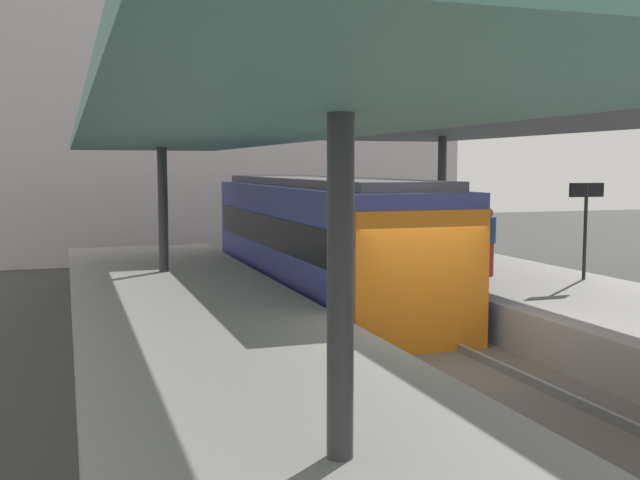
{
  "coord_description": "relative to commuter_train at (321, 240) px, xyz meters",
  "views": [
    {
      "loc": [
        -6.05,
        -11.04,
        3.59
      ],
      "look_at": [
        -0.47,
        5.56,
        1.88
      ],
      "focal_mm": 42.51,
      "sensor_mm": 36.0,
      "label": 1
    }
  ],
  "objects": [
    {
      "name": "platform_sign",
      "position": [
        5.16,
        -3.59,
        0.9
      ],
      "size": [
        0.9,
        0.08,
        2.21
      ],
      "color": "#262628",
      "rests_on": "platform_right"
    },
    {
      "name": "platform_right",
      "position": [
        3.8,
        -6.9,
        -1.23
      ],
      "size": [
        4.4,
        28.0,
        1.0
      ],
      "primitive_type": "cube",
      "color": "gray",
      "rests_on": "ground_plane"
    },
    {
      "name": "track_ballast",
      "position": [
        0.0,
        -6.9,
        -1.63
      ],
      "size": [
        3.2,
        28.0,
        0.2
      ],
      "primitive_type": "cube",
      "color": "#59544C",
      "rests_on": "ground_plane"
    },
    {
      "name": "station_building_backdrop",
      "position": [
        0.39,
        13.1,
        3.77
      ],
      "size": [
        18.0,
        6.0,
        11.0
      ],
      "primitive_type": "cube",
      "color": "#B7B2B7",
      "rests_on": "ground_plane"
    },
    {
      "name": "commuter_train",
      "position": [
        0.0,
        0.0,
        0.0
      ],
      "size": [
        2.78,
        11.64,
        3.1
      ],
      "color": "#38428C",
      "rests_on": "track_ballast"
    },
    {
      "name": "canopy_right",
      "position": [
        3.8,
        -5.5,
        2.7
      ],
      "size": [
        4.18,
        21.0,
        3.56
      ],
      "color": "#333335",
      "rests_on": "platform_right"
    },
    {
      "name": "rail_near_side",
      "position": [
        -0.72,
        -6.9,
        -1.46
      ],
      "size": [
        0.08,
        28.0,
        0.14
      ],
      "primitive_type": "cube",
      "color": "slate",
      "rests_on": "track_ballast"
    },
    {
      "name": "canopy_left",
      "position": [
        -3.8,
        -5.5,
        2.36
      ],
      "size": [
        4.18,
        21.0,
        3.21
      ],
      "color": "#333335",
      "rests_on": "platform_left"
    },
    {
      "name": "rail_far_side",
      "position": [
        0.72,
        -6.9,
        -1.46
      ],
      "size": [
        0.08,
        28.0,
        0.14
      ],
      "primitive_type": "cube",
      "color": "slate",
      "rests_on": "track_ballast"
    },
    {
      "name": "passenger_near_bench",
      "position": [
        3.37,
        -2.38,
        0.1
      ],
      "size": [
        0.36,
        0.36,
        1.6
      ],
      "color": "maroon",
      "rests_on": "platform_right"
    },
    {
      "name": "platform_left",
      "position": [
        -3.8,
        -6.9,
        -1.23
      ],
      "size": [
        4.4,
        28.0,
        1.0
      ],
      "primitive_type": "cube",
      "color": "gray",
      "rests_on": "ground_plane"
    },
    {
      "name": "ground_plane",
      "position": [
        0.0,
        -6.9,
        -1.73
      ],
      "size": [
        80.0,
        80.0,
        0.0
      ],
      "primitive_type": "plane",
      "color": "#383835"
    }
  ]
}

